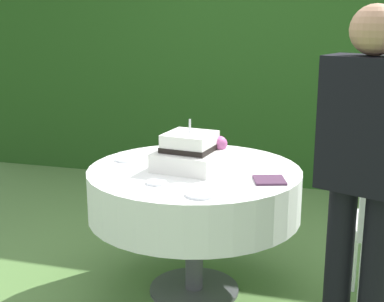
# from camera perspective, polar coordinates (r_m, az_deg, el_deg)

# --- Properties ---
(ground_plane) EXTENTS (20.00, 20.00, 0.00)m
(ground_plane) POSITION_cam_1_polar(r_m,az_deg,el_deg) (3.29, 0.23, -14.21)
(ground_plane) COLOR #547A3D
(foliage_hedge) EXTENTS (5.66, 0.62, 2.69)m
(foliage_hedge) POSITION_cam_1_polar(r_m,az_deg,el_deg) (5.26, 7.69, 11.68)
(foliage_hedge) COLOR #234C19
(foliage_hedge) RESTS_ON ground_plane
(cake_table) EXTENTS (1.17, 1.17, 0.73)m
(cake_table) POSITION_cam_1_polar(r_m,az_deg,el_deg) (3.05, 0.24, -4.24)
(cake_table) COLOR #4C4C51
(cake_table) RESTS_ON ground_plane
(wedding_cake) EXTENTS (0.38, 0.38, 0.28)m
(wedding_cake) POSITION_cam_1_polar(r_m,az_deg,el_deg) (2.99, -0.14, -0.18)
(wedding_cake) COLOR white
(wedding_cake) RESTS_ON cake_table
(serving_plate_near) EXTENTS (0.12, 0.12, 0.01)m
(serving_plate_near) POSITION_cam_1_polar(r_m,az_deg,el_deg) (3.20, -6.85, -0.88)
(serving_plate_near) COLOR white
(serving_plate_near) RESTS_ON cake_table
(serving_plate_far) EXTENTS (0.14, 0.14, 0.01)m
(serving_plate_far) POSITION_cam_1_polar(r_m,az_deg,el_deg) (2.58, 0.91, -4.51)
(serving_plate_far) COLOR white
(serving_plate_far) RESTS_ON cake_table
(serving_plate_left) EXTENTS (0.13, 0.13, 0.01)m
(serving_plate_left) POSITION_cam_1_polar(r_m,az_deg,el_deg) (3.30, -2.87, -0.34)
(serving_plate_left) COLOR white
(serving_plate_left) RESTS_ON cake_table
(serving_plate_right) EXTENTS (0.10, 0.10, 0.01)m
(serving_plate_right) POSITION_cam_1_polar(r_m,az_deg,el_deg) (2.76, -3.72, -3.26)
(serving_plate_right) COLOR white
(serving_plate_right) RESTS_ON cake_table
(napkin_stack) EXTENTS (0.19, 0.19, 0.01)m
(napkin_stack) POSITION_cam_1_polar(r_m,az_deg,el_deg) (2.82, 8.01, -2.99)
(napkin_stack) COLOR #4C2D47
(napkin_stack) RESTS_ON cake_table
(standing_person) EXTENTS (0.41, 0.32, 1.60)m
(standing_person) POSITION_cam_1_polar(r_m,az_deg,el_deg) (2.38, 17.38, -2.04)
(standing_person) COLOR black
(standing_person) RESTS_ON ground_plane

